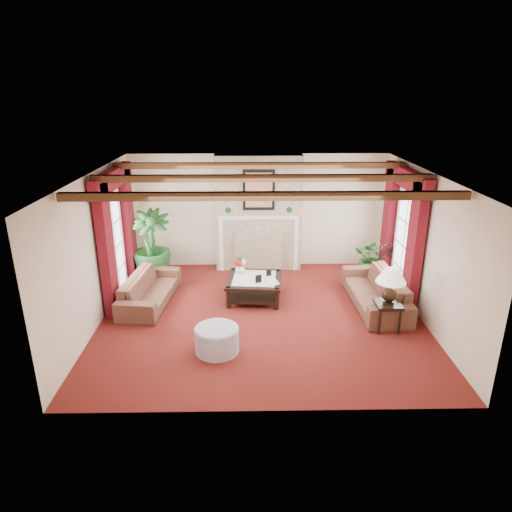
{
  "coord_description": "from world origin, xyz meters",
  "views": [
    {
      "loc": [
        -0.25,
        -7.79,
        4.06
      ],
      "look_at": [
        -0.1,
        0.4,
        1.07
      ],
      "focal_mm": 32.0,
      "sensor_mm": 36.0,
      "label": 1
    }
  ],
  "objects_px": {
    "potted_palm": "(152,260)",
    "ottoman": "(217,340)",
    "coffee_table": "(254,288)",
    "side_table": "(387,316)",
    "sofa_right": "(376,286)",
    "sofa_left": "(149,285)"
  },
  "relations": [
    {
      "from": "sofa_right",
      "to": "side_table",
      "type": "bearing_deg",
      "value": -4.48
    },
    {
      "from": "potted_palm",
      "to": "ottoman",
      "type": "bearing_deg",
      "value": -62.28
    },
    {
      "from": "sofa_right",
      "to": "potted_palm",
      "type": "xyz_separation_m",
      "value": [
        -4.7,
        1.5,
        0.01
      ]
    },
    {
      "from": "potted_palm",
      "to": "ottoman",
      "type": "distance_m",
      "value": 3.57
    },
    {
      "from": "side_table",
      "to": "ottoman",
      "type": "distance_m",
      "value": 3.07
    },
    {
      "from": "sofa_left",
      "to": "sofa_right",
      "type": "height_order",
      "value": "sofa_right"
    },
    {
      "from": "sofa_left",
      "to": "sofa_right",
      "type": "relative_size",
      "value": 0.92
    },
    {
      "from": "potted_palm",
      "to": "ottoman",
      "type": "xyz_separation_m",
      "value": [
        1.66,
        -3.16,
        -0.23
      ]
    },
    {
      "from": "potted_palm",
      "to": "coffee_table",
      "type": "height_order",
      "value": "potted_palm"
    },
    {
      "from": "sofa_left",
      "to": "ottoman",
      "type": "xyz_separation_m",
      "value": [
        1.46,
        -1.87,
        -0.18
      ]
    },
    {
      "from": "coffee_table",
      "to": "side_table",
      "type": "bearing_deg",
      "value": -24.3
    },
    {
      "from": "sofa_right",
      "to": "sofa_left",
      "type": "bearing_deg",
      "value": -94.87
    },
    {
      "from": "coffee_table",
      "to": "ottoman",
      "type": "xyz_separation_m",
      "value": [
        -0.64,
        -2.02,
        -0.01
      ]
    },
    {
      "from": "sofa_left",
      "to": "ottoman",
      "type": "distance_m",
      "value": 2.38
    },
    {
      "from": "sofa_right",
      "to": "ottoman",
      "type": "bearing_deg",
      "value": -63.54
    },
    {
      "from": "side_table",
      "to": "ottoman",
      "type": "relative_size",
      "value": 0.72
    },
    {
      "from": "sofa_right",
      "to": "ottoman",
      "type": "height_order",
      "value": "sofa_right"
    },
    {
      "from": "sofa_right",
      "to": "ottoman",
      "type": "distance_m",
      "value": 3.47
    },
    {
      "from": "sofa_left",
      "to": "potted_palm",
      "type": "distance_m",
      "value": 1.3
    },
    {
      "from": "potted_palm",
      "to": "side_table",
      "type": "bearing_deg",
      "value": -27.96
    },
    {
      "from": "sofa_right",
      "to": "side_table",
      "type": "xyz_separation_m",
      "value": [
        -0.04,
        -0.97,
        -0.17
      ]
    },
    {
      "from": "sofa_right",
      "to": "side_table",
      "type": "height_order",
      "value": "sofa_right"
    }
  ]
}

